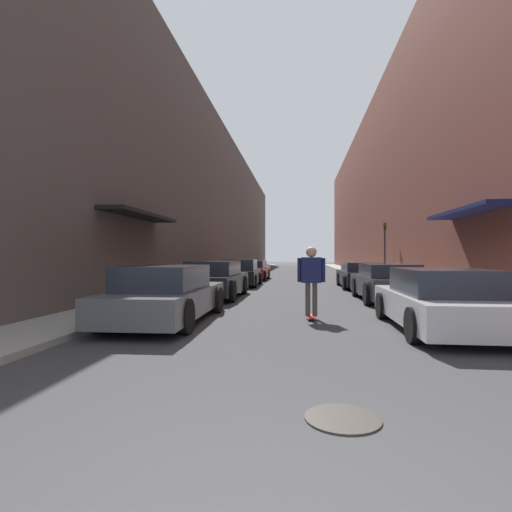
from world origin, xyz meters
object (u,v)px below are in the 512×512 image
object	(u,v)px
skateboarder	(311,274)
manhole_cover	(343,418)
parked_car_left_2	(240,273)
parked_car_right_0	(440,301)
parked_car_left_0	(167,294)
parked_car_left_1	(215,280)
parked_car_right_2	(360,275)
parked_car_left_3	(253,270)
traffic_light	(385,244)
parked_car_right_1	(387,283)

from	to	relation	value
skateboarder	manhole_cover	bearing A→B (deg)	-88.79
parked_car_left_2	parked_car_right_0	world-z (taller)	parked_car_left_2
parked_car_left_0	parked_car_left_2	size ratio (longest dim) A/B	1.17
parked_car_left_0	parked_car_left_1	world-z (taller)	parked_car_left_1
parked_car_right_0	parked_car_left_1	bearing A→B (deg)	135.96
parked_car_right_2	manhole_cover	world-z (taller)	parked_car_right_2
parked_car_right_0	parked_car_left_2	bearing A→B (deg)	116.95
parked_car_left_1	skateboarder	size ratio (longest dim) A/B	2.58
parked_car_right_2	skateboarder	world-z (taller)	skateboarder
parked_car_left_3	skateboarder	distance (m)	15.81
traffic_light	parked_car_left_3	bearing A→B (deg)	179.53
parked_car_left_0	skateboarder	world-z (taller)	skateboarder
parked_car_left_1	parked_car_right_0	size ratio (longest dim) A/B	1.02
parked_car_left_0	parked_car_left_2	bearing A→B (deg)	89.79
parked_car_left_0	parked_car_right_2	distance (m)	11.84
parked_car_left_0	parked_car_right_1	size ratio (longest dim) A/B	1.08
parked_car_right_0	skateboarder	xyz separation A→B (m)	(-2.53, 1.20, 0.46)
parked_car_left_1	parked_car_right_1	distance (m)	5.92
parked_car_left_2	parked_car_left_1	bearing A→B (deg)	-90.49
parked_car_right_2	traffic_light	size ratio (longest dim) A/B	1.32
parked_car_left_2	parked_car_right_2	distance (m)	5.83
parked_car_left_1	parked_car_right_1	xyz separation A→B (m)	(5.91, -0.36, -0.03)
parked_car_left_1	parked_car_left_3	xyz separation A→B (m)	(0.05, 11.03, -0.06)
parked_car_left_2	parked_car_right_0	xyz separation A→B (m)	(5.78, -11.37, -0.03)
parked_car_right_0	traffic_light	xyz separation A→B (m)	(2.33, 16.60, 1.62)
parked_car_left_2	manhole_cover	bearing A→B (deg)	-78.10
parked_car_left_1	traffic_light	size ratio (longest dim) A/B	1.31
parked_car_right_0	manhole_cover	xyz separation A→B (m)	(-2.41, -4.63, -0.59)
parked_car_right_0	parked_car_right_1	size ratio (longest dim) A/B	0.99
parked_car_right_1	traffic_light	distance (m)	11.65
parked_car_left_1	traffic_light	distance (m)	13.75
parked_car_left_3	parked_car_right_0	distance (m)	17.64
parked_car_right_2	parked_car_left_0	bearing A→B (deg)	-119.53
parked_car_left_3	parked_car_left_1	bearing A→B (deg)	-90.28
parked_car_right_1	manhole_cover	distance (m)	10.24
parked_car_left_3	parked_car_right_2	xyz separation A→B (m)	(5.79, -5.92, 0.00)
parked_car_left_1	traffic_light	world-z (taller)	traffic_light
parked_car_left_0	manhole_cover	distance (m)	6.15
parked_car_left_3	skateboarder	xyz separation A→B (m)	(3.24, -15.46, 0.47)
parked_car_left_0	skateboarder	size ratio (longest dim) A/B	2.76
parked_car_left_3	parked_car_right_1	world-z (taller)	parked_car_right_1
skateboarder	traffic_light	size ratio (longest dim) A/B	0.51
parked_car_right_1	parked_car_right_2	size ratio (longest dim) A/B	0.99
parked_car_left_2	traffic_light	size ratio (longest dim) A/B	1.20
parked_car_left_0	traffic_light	distance (m)	18.16
parked_car_right_0	traffic_light	size ratio (longest dim) A/B	1.29
parked_car_left_1	parked_car_left_2	bearing A→B (deg)	89.51
parked_car_left_3	skateboarder	size ratio (longest dim) A/B	2.60
parked_car_right_1	manhole_cover	xyz separation A→B (m)	(-2.49, -9.91, -0.60)
parked_car_left_0	skateboarder	bearing A→B (deg)	12.95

